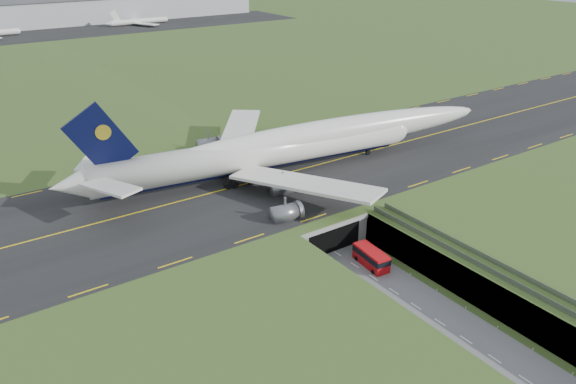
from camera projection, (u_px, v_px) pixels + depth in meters
ground at (362, 271)px, 99.95m from camera, size 900.00×900.00×0.00m
airfield_deck at (363, 257)px, 98.71m from camera, size 800.00×800.00×6.00m
trench_road at (392, 291)px, 94.29m from camera, size 12.00×75.00×0.20m
taxiway at (263, 180)px, 122.15m from camera, size 800.00×44.00×0.18m
tunnel_portal at (307, 219)px, 111.09m from camera, size 17.00×22.30×6.00m
guideway at (496, 275)px, 89.10m from camera, size 3.00×53.00×7.05m
jumbo_jet at (290, 146)px, 124.94m from camera, size 103.69×64.57×21.55m
shuttle_tram at (371, 258)px, 100.82m from camera, size 3.73×8.03×3.16m
cargo_terminal at (12, 15)px, 318.47m from camera, size 320.00×67.00×15.60m
distant_hills at (70, 15)px, 457.08m from camera, size 700.00×91.00×60.00m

